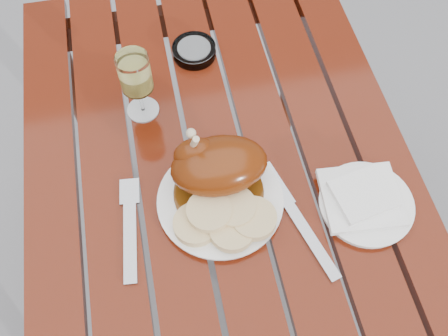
{
  "coord_description": "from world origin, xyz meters",
  "views": [
    {
      "loc": [
        -0.1,
        -0.49,
        1.64
      ],
      "look_at": [
        0.0,
        -0.0,
        0.78
      ],
      "focal_mm": 40.0,
      "sensor_mm": 36.0,
      "label": 1
    }
  ],
  "objects_px": {
    "table": "(223,244)",
    "side_plate": "(366,204)",
    "dinner_plate": "(220,201)",
    "ashtray": "(194,51)",
    "wine_glass": "(138,86)"
  },
  "relations": [
    {
      "from": "ashtray",
      "to": "side_plate",
      "type": "bearing_deg",
      "value": -60.51
    },
    {
      "from": "table",
      "to": "side_plate",
      "type": "bearing_deg",
      "value": -25.43
    },
    {
      "from": "side_plate",
      "to": "ashtray",
      "type": "xyz_separation_m",
      "value": [
        -0.26,
        0.46,
        0.01
      ]
    },
    {
      "from": "table",
      "to": "side_plate",
      "type": "relative_size",
      "value": 6.42
    },
    {
      "from": "table",
      "to": "dinner_plate",
      "type": "relative_size",
      "value": 4.82
    },
    {
      "from": "table",
      "to": "ashtray",
      "type": "relative_size",
      "value": 11.59
    },
    {
      "from": "table",
      "to": "ashtray",
      "type": "bearing_deg",
      "value": 89.79
    },
    {
      "from": "table",
      "to": "side_plate",
      "type": "xyz_separation_m",
      "value": [
        0.26,
        -0.13,
        0.38
      ]
    },
    {
      "from": "dinner_plate",
      "to": "side_plate",
      "type": "relative_size",
      "value": 1.33
    },
    {
      "from": "dinner_plate",
      "to": "ashtray",
      "type": "xyz_separation_m",
      "value": [
        0.02,
        0.4,
        0.0
      ]
    },
    {
      "from": "side_plate",
      "to": "ashtray",
      "type": "distance_m",
      "value": 0.53
    },
    {
      "from": "table",
      "to": "wine_glass",
      "type": "bearing_deg",
      "value": 125.01
    },
    {
      "from": "table",
      "to": "side_plate",
      "type": "height_order",
      "value": "side_plate"
    },
    {
      "from": "table",
      "to": "dinner_plate",
      "type": "bearing_deg",
      "value": -105.13
    },
    {
      "from": "dinner_plate",
      "to": "ashtray",
      "type": "bearing_deg",
      "value": 87.46
    }
  ]
}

